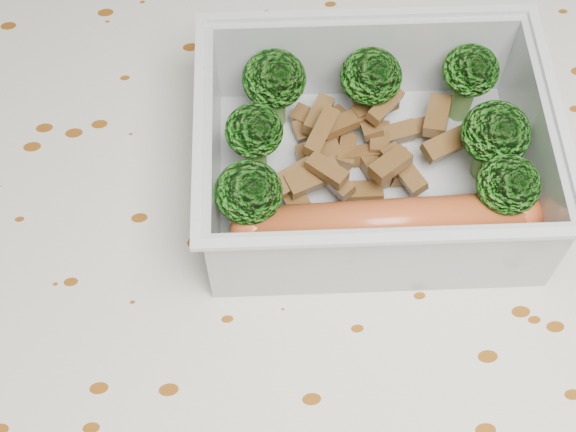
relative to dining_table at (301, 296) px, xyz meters
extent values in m
cube|color=brown|center=(0.00, 0.00, 0.06)|extent=(1.40, 0.90, 0.04)
cube|color=silver|center=(0.00, 0.00, 0.09)|extent=(1.46, 0.96, 0.01)
cube|color=silver|center=(0.04, 0.02, 0.09)|extent=(0.18, 0.14, 0.00)
cube|color=silver|center=(0.04, 0.08, 0.12)|extent=(0.17, 0.02, 0.06)
cube|color=silver|center=(0.03, -0.04, 0.12)|extent=(0.17, 0.02, 0.06)
cube|color=silver|center=(0.12, 0.02, 0.12)|extent=(0.01, 0.12, 0.06)
cube|color=silver|center=(-0.04, 0.03, 0.12)|extent=(0.01, 0.12, 0.06)
cube|color=silver|center=(0.04, 0.09, 0.15)|extent=(0.18, 0.02, 0.00)
cube|color=silver|center=(0.03, -0.04, 0.15)|extent=(0.18, 0.02, 0.00)
cube|color=silver|center=(0.12, 0.01, 0.15)|extent=(0.01, 0.13, 0.00)
cube|color=silver|center=(-0.05, 0.03, 0.15)|extent=(0.01, 0.13, 0.00)
cylinder|color=#608C3F|center=(-0.01, 0.07, 0.11)|extent=(0.01, 0.01, 0.02)
ellipsoid|color=#367B22|center=(-0.01, 0.07, 0.13)|extent=(0.03, 0.03, 0.03)
cylinder|color=#608C3F|center=(0.04, 0.06, 0.11)|extent=(0.01, 0.01, 0.02)
ellipsoid|color=#367B22|center=(0.04, 0.06, 0.13)|extent=(0.03, 0.03, 0.03)
cylinder|color=#608C3F|center=(0.10, 0.06, 0.11)|extent=(0.01, 0.01, 0.03)
ellipsoid|color=#367B22|center=(0.10, 0.06, 0.13)|extent=(0.03, 0.03, 0.03)
cylinder|color=#608C3F|center=(-0.02, 0.03, 0.11)|extent=(0.01, 0.01, 0.03)
ellipsoid|color=#367B22|center=(-0.02, 0.03, 0.13)|extent=(0.03, 0.03, 0.03)
cylinder|color=#608C3F|center=(0.10, 0.02, 0.10)|extent=(0.01, 0.01, 0.02)
ellipsoid|color=#367B22|center=(0.10, 0.02, 0.13)|extent=(0.04, 0.04, 0.03)
cylinder|color=#608C3F|center=(-0.03, 0.00, 0.11)|extent=(0.01, 0.01, 0.02)
ellipsoid|color=#367B22|center=(-0.03, 0.00, 0.13)|extent=(0.03, 0.03, 0.03)
cylinder|color=#608C3F|center=(0.10, -0.01, 0.11)|extent=(0.01, 0.01, 0.03)
ellipsoid|color=#367B22|center=(0.10, -0.01, 0.13)|extent=(0.03, 0.03, 0.03)
cube|color=brown|center=(0.05, 0.05, 0.12)|extent=(0.02, 0.02, 0.01)
cube|color=brown|center=(0.02, 0.06, 0.10)|extent=(0.03, 0.03, 0.01)
cube|color=brown|center=(0.07, 0.05, 0.10)|extent=(0.02, 0.01, 0.01)
cube|color=brown|center=(0.03, 0.04, 0.10)|extent=(0.02, 0.02, 0.01)
cube|color=brown|center=(0.00, 0.02, 0.11)|extent=(0.03, 0.02, 0.01)
cube|color=brown|center=(0.01, 0.06, 0.10)|extent=(0.03, 0.02, 0.01)
cube|color=brown|center=(0.03, 0.03, 0.10)|extent=(0.03, 0.01, 0.01)
cube|color=brown|center=(0.01, 0.04, 0.10)|extent=(0.02, 0.01, 0.01)
cube|color=brown|center=(0.05, 0.02, 0.11)|extent=(0.02, 0.03, 0.01)
cube|color=brown|center=(0.01, 0.06, 0.10)|extent=(0.03, 0.02, 0.01)
cube|color=brown|center=(0.05, 0.01, 0.12)|extent=(0.02, 0.02, 0.01)
cube|color=brown|center=(0.05, 0.04, 0.10)|extent=(0.01, 0.02, 0.01)
cube|color=brown|center=(0.01, 0.04, 0.12)|extent=(0.02, 0.03, 0.01)
cube|color=brown|center=(0.05, 0.06, 0.11)|extent=(0.03, 0.02, 0.01)
cube|color=brown|center=(0.08, 0.05, 0.11)|extent=(0.02, 0.03, 0.01)
cube|color=brown|center=(0.04, 0.02, 0.10)|extent=(0.02, 0.02, 0.01)
cube|color=brown|center=(0.02, 0.06, 0.10)|extent=(0.02, 0.02, 0.01)
cube|color=brown|center=(0.04, 0.05, 0.11)|extent=(0.01, 0.03, 0.01)
cube|color=brown|center=(0.02, 0.01, 0.11)|extent=(0.02, 0.02, 0.01)
cube|color=brown|center=(0.05, 0.04, 0.10)|extent=(0.03, 0.02, 0.01)
cube|color=brown|center=(0.03, 0.01, 0.10)|extent=(0.02, 0.01, 0.01)
cube|color=brown|center=(0.03, 0.05, 0.11)|extent=(0.03, 0.02, 0.01)
cube|color=brown|center=(0.01, 0.02, 0.11)|extent=(0.03, 0.02, 0.01)
cube|color=brown|center=(0.08, 0.03, 0.11)|extent=(0.03, 0.02, 0.01)
cube|color=brown|center=(0.02, 0.06, 0.11)|extent=(0.02, 0.03, 0.01)
cube|color=brown|center=(0.01, 0.01, 0.12)|extent=(0.02, 0.02, 0.01)
cube|color=brown|center=(0.00, 0.01, 0.10)|extent=(0.02, 0.03, 0.01)
cube|color=brown|center=(0.05, 0.02, 0.10)|extent=(0.01, 0.02, 0.01)
cylinder|color=#BA4F24|center=(0.04, -0.02, 0.11)|extent=(0.13, 0.03, 0.02)
sphere|color=#BA4F24|center=(0.10, -0.02, 0.11)|extent=(0.02, 0.02, 0.02)
sphere|color=#BA4F24|center=(-0.03, -0.01, 0.11)|extent=(0.02, 0.02, 0.02)
camera|label=1|loc=(-0.03, -0.20, 0.46)|focal=50.00mm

